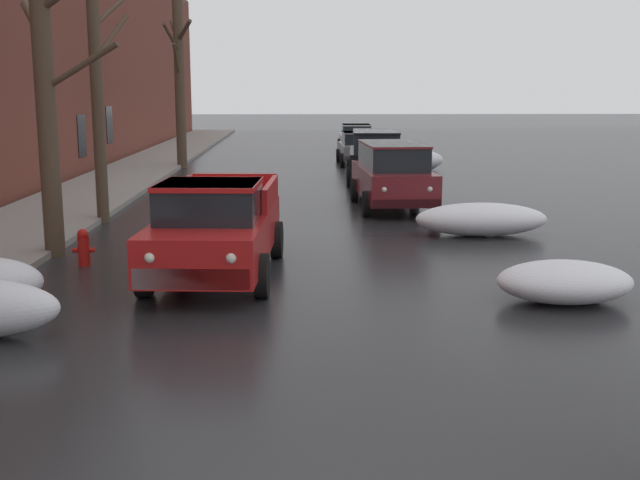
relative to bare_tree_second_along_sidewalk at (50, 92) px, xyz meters
name	(u,v)px	position (x,y,z in m)	size (l,w,h in m)	color
left_sidewalk_slab	(75,202)	(-1.70, 7.26, -3.16)	(3.13, 80.00, 0.14)	gray
snow_bank_along_left_kerb	(567,282)	(8.95, -3.72, -2.91)	(2.12, 1.45, 0.65)	white
snow_bank_near_corner_right	(417,160)	(9.66, 16.52, -2.81)	(2.24, 1.43, 0.87)	white
snow_bank_far_right_pile	(482,220)	(8.93, 1.98, -2.86)	(3.00, 1.33, 0.74)	white
bare_tree_second_along_sidewalk	(50,92)	(0.00, 0.00, 0.00)	(2.77, 2.25, 6.35)	#4C3D2D
bare_tree_mid_block	(98,62)	(-0.09, 4.17, 0.69)	(2.11, 2.28, 7.38)	#4C3D2D
bare_tree_far_down_block	(179,76)	(-0.11, 17.92, 0.58)	(1.27, 2.88, 7.21)	#4C3D2D
pickup_truck_red_approaching_near_lane	(216,228)	(3.30, -1.87, -2.35)	(2.30, 5.25, 1.76)	red
suv_maroon_parked_kerbside_close	(392,173)	(7.39, 6.18, -2.24)	(2.13, 4.69, 1.82)	maroon
suv_black_parked_kerbside_mid	(375,154)	(7.55, 12.64, -2.24)	(2.27, 4.73, 1.82)	black
sedan_grey_parked_far_down_block	(359,147)	(7.48, 19.23, -2.48)	(1.88, 3.92, 1.42)	slate
sedan_silver_queued_behind_truck	(356,137)	(7.92, 26.77, -2.48)	(2.01, 4.03, 1.42)	#B7B7BC
fire_hydrant	(84,247)	(0.71, -0.92, -2.87)	(0.42, 0.22, 0.71)	red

